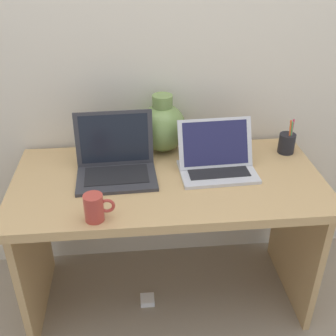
{
  "coord_description": "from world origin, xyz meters",
  "views": [
    {
      "loc": [
        -0.14,
        -1.51,
        1.65
      ],
      "look_at": [
        0.0,
        0.0,
        0.76
      ],
      "focal_mm": 44.3,
      "sensor_mm": 36.0,
      "label": 1
    }
  ],
  "objects_px": {
    "green_vase": "(163,126)",
    "coffee_mug": "(95,208)",
    "laptop_left": "(116,159)",
    "power_brick": "(147,300)",
    "pen_cup": "(287,143)",
    "laptop_right": "(216,158)"
  },
  "relations": [
    {
      "from": "coffee_mug",
      "to": "laptop_left",
      "type": "bearing_deg",
      "value": 77.97
    },
    {
      "from": "coffee_mug",
      "to": "power_brick",
      "type": "xyz_separation_m",
      "value": [
        0.18,
        0.22,
        -0.75
      ]
    },
    {
      "from": "laptop_left",
      "to": "coffee_mug",
      "type": "height_order",
      "value": "laptop_left"
    },
    {
      "from": "green_vase",
      "to": "laptop_left",
      "type": "bearing_deg",
      "value": -138.39
    },
    {
      "from": "laptop_right",
      "to": "pen_cup",
      "type": "height_order",
      "value": "laptop_right"
    },
    {
      "from": "laptop_right",
      "to": "coffee_mug",
      "type": "relative_size",
      "value": 2.97
    },
    {
      "from": "laptop_left",
      "to": "power_brick",
      "type": "height_order",
      "value": "laptop_left"
    },
    {
      "from": "coffee_mug",
      "to": "power_brick",
      "type": "relative_size",
      "value": 1.63
    },
    {
      "from": "laptop_left",
      "to": "coffee_mug",
      "type": "distance_m",
      "value": 0.34
    },
    {
      "from": "power_brick",
      "to": "laptop_right",
      "type": "bearing_deg",
      "value": 15.42
    },
    {
      "from": "laptop_left",
      "to": "coffee_mug",
      "type": "xyz_separation_m",
      "value": [
        -0.07,
        -0.33,
        -0.01
      ]
    },
    {
      "from": "laptop_left",
      "to": "pen_cup",
      "type": "distance_m",
      "value": 0.81
    },
    {
      "from": "laptop_right",
      "to": "power_brick",
      "type": "height_order",
      "value": "laptop_right"
    },
    {
      "from": "laptop_left",
      "to": "laptop_right",
      "type": "xyz_separation_m",
      "value": [
        0.44,
        -0.02,
        -0.01
      ]
    },
    {
      "from": "laptop_left",
      "to": "laptop_right",
      "type": "relative_size",
      "value": 1.03
    },
    {
      "from": "green_vase",
      "to": "coffee_mug",
      "type": "distance_m",
      "value": 0.61
    },
    {
      "from": "coffee_mug",
      "to": "pen_cup",
      "type": "bearing_deg",
      "value": 26.9
    },
    {
      "from": "laptop_right",
      "to": "power_brick",
      "type": "distance_m",
      "value": 0.83
    },
    {
      "from": "pen_cup",
      "to": "power_brick",
      "type": "height_order",
      "value": "pen_cup"
    },
    {
      "from": "power_brick",
      "to": "coffee_mug",
      "type": "bearing_deg",
      "value": -129.43
    },
    {
      "from": "green_vase",
      "to": "coffee_mug",
      "type": "bearing_deg",
      "value": -118.86
    },
    {
      "from": "green_vase",
      "to": "power_brick",
      "type": "distance_m",
      "value": 0.88
    }
  ]
}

